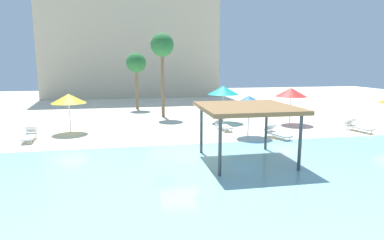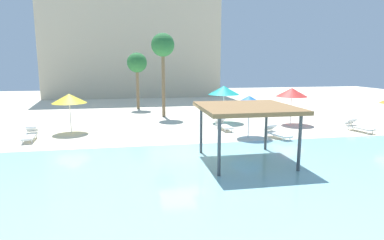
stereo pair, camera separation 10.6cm
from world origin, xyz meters
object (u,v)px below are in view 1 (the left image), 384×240
Objects in this scene: shade_pavilion at (247,109)px; beach_umbrella_yellow_0 at (69,99)px; beach_umbrella_blue_2 at (249,101)px; lounge_chair_0 at (276,133)px; beach_umbrella_red_1 at (291,92)px; beach_umbrella_teal_5 at (223,90)px; palm_tree_0 at (136,64)px; lounge_chair_3 at (223,125)px; lounge_chair_1 at (30,135)px; palm_tree_1 at (162,47)px; lounge_chair_2 at (357,126)px.

beach_umbrella_yellow_0 is at bearing 138.01° from shade_pavilion.
shade_pavilion is 1.63× the size of beach_umbrella_blue_2.
beach_umbrella_red_1 is at bearing 127.89° from lounge_chair_0.
beach_umbrella_blue_2 is 0.92× the size of beach_umbrella_teal_5.
palm_tree_0 reaches higher than beach_umbrella_red_1.
shade_pavilion reaches higher than beach_umbrella_blue_2.
lounge_chair_3 is at bearing -168.66° from beach_umbrella_red_1.
lounge_chair_0 and lounge_chair_1 have the same top height.
lounge_chair_0 is 14.56m from lounge_chair_1.
beach_umbrella_blue_2 is 3.15m from lounge_chair_3.
palm_tree_0 is (-4.50, 18.14, 1.96)m from shade_pavilion.
palm_tree_1 is at bearing 124.15° from lounge_chair_1.
beach_umbrella_teal_5 reaches higher than beach_umbrella_blue_2.
palm_tree_0 is (4.51, 10.02, 2.16)m from beach_umbrella_yellow_0.
lounge_chair_2 is at bearing 82.10° from lounge_chair_0.
lounge_chair_0 is at bearing -17.86° from beach_umbrella_yellow_0.
lounge_chair_1 is 1.00× the size of lounge_chair_3.
palm_tree_0 is at bearing 65.76° from beach_umbrella_yellow_0.
palm_tree_0 reaches higher than beach_umbrella_blue_2.
lounge_chair_2 and lounge_chair_3 have the same top height.
beach_umbrella_yellow_0 is 0.94× the size of beach_umbrella_red_1.
beach_umbrella_blue_2 is 0.46× the size of palm_tree_0.
lounge_chair_1 is at bearing -140.53° from palm_tree_1.
palm_tree_1 reaches higher than lounge_chair_1.
shade_pavilion is 2.11× the size of lounge_chair_3.
lounge_chair_3 is (10.02, -0.97, -1.88)m from beach_umbrella_yellow_0.
lounge_chair_0 is at bearing -95.10° from lounge_chair_2.
lounge_chair_0 is 12.11m from palm_tree_1.
lounge_chair_2 is 0.29× the size of palm_tree_1.
beach_umbrella_blue_2 is (-4.55, -3.44, -0.12)m from beach_umbrella_red_1.
beach_umbrella_yellow_0 is 18.98m from lounge_chair_2.
lounge_chair_1 is (-10.96, 6.20, -2.09)m from shade_pavilion.
lounge_chair_3 is at bearing 89.21° from lounge_chair_1.
palm_tree_1 is at bearing -67.56° from palm_tree_0.
beach_umbrella_blue_2 is at bearing -101.87° from lounge_chair_2.
beach_umbrella_yellow_0 is at bearing -101.66° from lounge_chair_3.
lounge_chair_0 and lounge_chair_3 have the same top height.
shade_pavilion is 1.49× the size of beach_umbrella_teal_5.
lounge_chair_2 is (20.57, -1.22, 0.00)m from lounge_chair_1.
palm_tree_0 reaches higher than beach_umbrella_yellow_0.
beach_umbrella_yellow_0 is at bearing -114.24° from palm_tree_0.
lounge_chair_1 is (-17.42, -2.04, -2.02)m from beach_umbrella_red_1.
lounge_chair_2 is at bearing -45.93° from beach_umbrella_red_1.
lounge_chair_1 is (-12.87, 1.40, -1.90)m from beach_umbrella_blue_2.
beach_umbrella_teal_5 is 0.40× the size of palm_tree_1.
shade_pavilion is 5.75m from lounge_chair_0.
shade_pavilion is 13.82m from palm_tree_1.
beach_umbrella_yellow_0 is 13.22m from lounge_chair_0.
lounge_chair_2 is at bearing -42.98° from palm_tree_0.
shade_pavilion is 0.76× the size of palm_tree_0.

